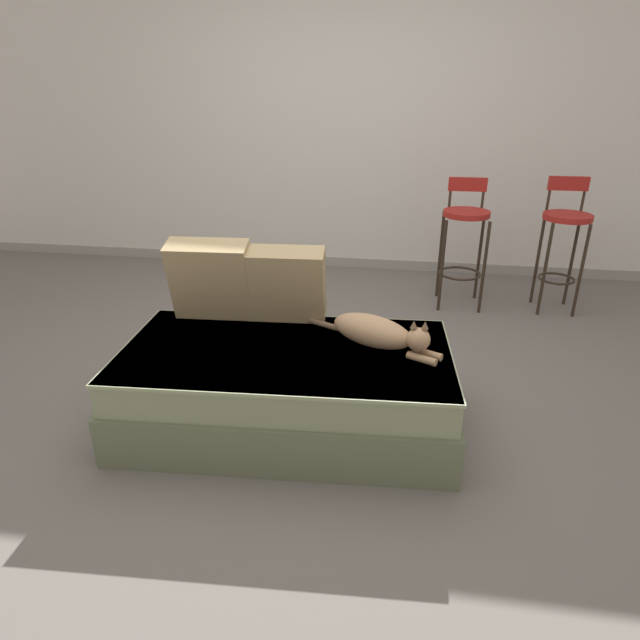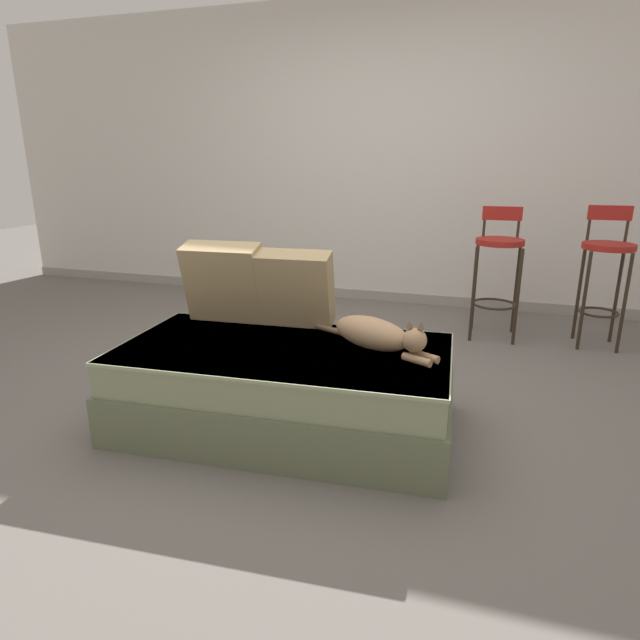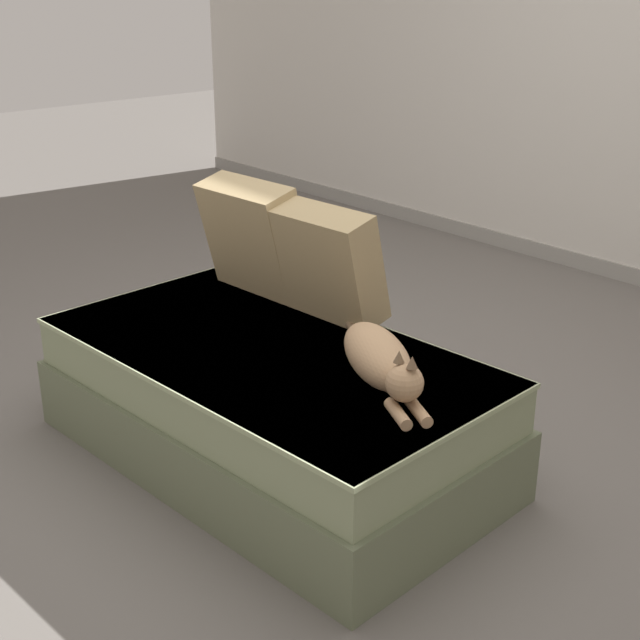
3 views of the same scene
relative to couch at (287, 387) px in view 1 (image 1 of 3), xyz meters
name	(u,v)px [view 1 (image 1 of 3)]	position (x,y,z in m)	size (l,w,h in m)	color
ground_plane	(302,383)	(0.00, 0.40, -0.21)	(16.00, 16.00, 0.00)	#66605B
wall_back_panel	(349,121)	(0.00, 2.65, 1.09)	(8.00, 0.10, 2.60)	silver
wall_baseboard_trim	(345,262)	(0.00, 2.60, -0.17)	(8.00, 0.02, 0.09)	gray
couch	(287,387)	(0.00, 0.00, 0.00)	(1.65, 0.95, 0.42)	#636B50
throw_pillow_corner	(212,279)	(-0.46, 0.30, 0.43)	(0.43, 0.27, 0.44)	tan
throw_pillow_middle	(287,284)	(-0.06, 0.33, 0.42)	(0.41, 0.25, 0.42)	tan
cat	(378,332)	(0.43, 0.10, 0.28)	(0.68, 0.41, 0.19)	tan
bar_stool_near_window	(464,232)	(0.98, 1.81, 0.36)	(0.34, 0.34, 0.95)	#2D2319
bar_stool_by_doorway	(564,232)	(1.68, 1.81, 0.39)	(0.34, 0.34, 0.98)	#2D2319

